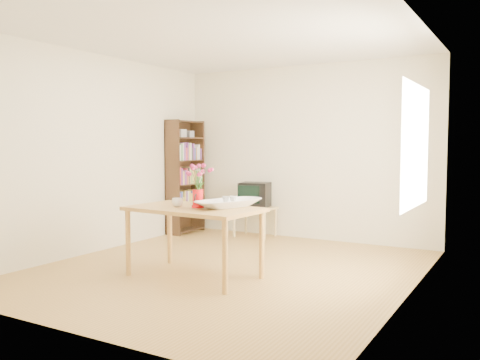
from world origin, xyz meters
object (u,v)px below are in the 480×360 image
Objects in this scene: pitcher at (198,199)px; television at (255,194)px; table at (194,215)px; bowl at (229,184)px; mug at (177,202)px.

pitcher is 2.51m from television.
bowl is (0.33, 0.17, 0.33)m from table.
pitcher is 0.40× the size of television.
bowl reaches higher than table.
pitcher reaches higher than television.
bowl reaches higher than television.
bowl reaches higher than pitcher.
mug is at bearing -156.17° from bowl.
mug is 0.59m from bowl.
table is at bearing -89.75° from television.
pitcher reaches higher than table.
mug is at bearing 175.28° from pitcher.
bowl is at bearing -81.22° from television.
table is 2.83× the size of television.
bowl is 1.03× the size of television.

